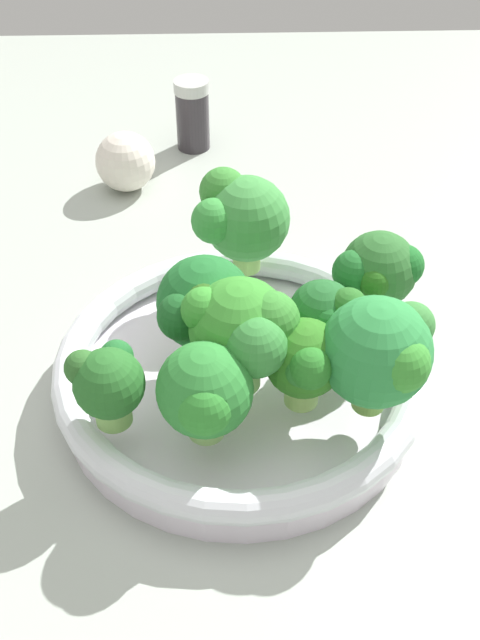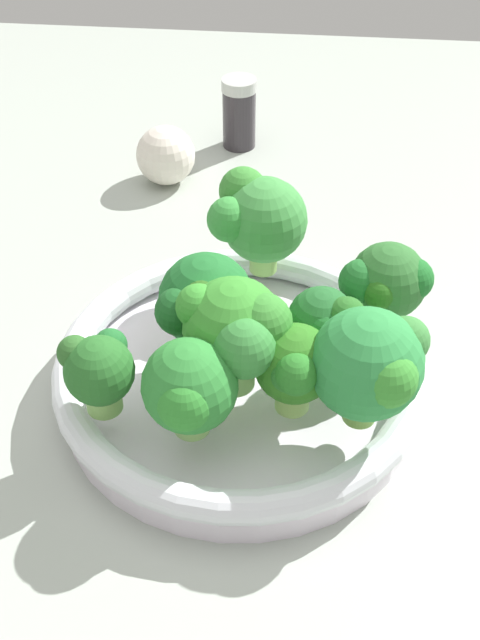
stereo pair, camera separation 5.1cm
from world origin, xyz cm
name	(u,v)px [view 1 (the left image)]	position (x,y,z in cm)	size (l,w,h in cm)	color
ground_plane	(209,400)	(0.00, 0.00, -1.25)	(130.00, 130.00, 2.50)	#A8B1A6
bowl	(240,374)	(0.58, 2.22, 1.93)	(25.17, 25.17, 3.79)	white
broccoli_floret_0	(327,317)	(1.46, 7.63, 7.63)	(4.59, 4.85, 6.24)	#9FCB74
broccoli_floret_1	(198,304)	(0.10, -0.43, 7.79)	(6.93, 6.23, 7.11)	#7EB64D
broccoli_floret_2	(243,330)	(3.65, 2.32, 8.66)	(7.28, 7.27, 7.89)	#9AD575
broccoli_floret_3	(304,362)	(5.20, 5.89, 7.43)	(5.53, 4.88, 6.11)	#A3D269
broccoli_floret_4	(378,272)	(-2.64, 11.51, 7.97)	(5.40, 6.16, 6.84)	#92CD74
broccoli_floret_5	(241,217)	(-8.87, 2.56, 8.40)	(6.26, 7.12, 7.77)	#95CC64
broccoli_floret_6	(107,382)	(5.99, -5.73, 6.90)	(4.89, 4.73, 5.32)	#83BA5C
broccoli_floret_7	(206,391)	(7.44, 0.09, 7.44)	(6.08, 5.73, 6.47)	#93C76A
broccoli_floret_8	(380,353)	(5.54, 10.26, 8.37)	(6.72, 6.95, 7.89)	#83BA4F
garlic_bulb	(125,162)	(-26.81, -7.60, 2.80)	(5.59, 5.59, 5.59)	silver
pepper_shaker	(193,114)	(-34.53, -1.42, 3.64)	(3.50, 3.50, 7.18)	#2F2B2F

